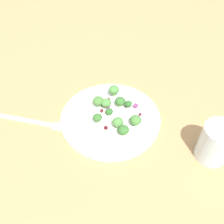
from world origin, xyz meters
TOP-DOWN VIEW (x-y plane):
  - ground_plane at (0.00, 0.00)cm, footprint 180.00×180.00cm
  - plate at (-0.44, 2.13)cm, footprint 25.62×25.62cm
  - dressing_pool at (-0.44, 2.13)cm, footprint 14.86×14.86cm
  - broccoli_floret_0 at (0.36, 1.44)cm, footprint 1.96×1.96cm
  - broccoli_floret_1 at (-4.10, 7.49)cm, footprint 2.84×2.84cm
  - broccoli_floret_2 at (-4.44, -4.31)cm, footprint 2.89×2.89cm
  - broccoli_floret_3 at (-0.52, -1.22)cm, footprint 2.66×2.66cm
  - broccoli_floret_4 at (1.06, -2.74)cm, footprint 2.87×2.87cm
  - broccoli_floret_5 at (0.28, 6.04)cm, footprint 2.72×2.72cm
  - broccoli_floret_6 at (-5.54, 1.61)cm, footprint 1.97×1.97cm
  - broccoli_floret_7 at (3.82, 2.58)cm, footprint 2.27×2.27cm
  - broccoli_floret_8 at (-4.01, -0.01)cm, footprint 2.71×2.71cm
  - broccoli_floret_9 at (-0.00, 8.79)cm, footprint 2.63×2.63cm
  - cranberry_0 at (-2.06, -2.95)cm, footprint 0.96×0.96cm
  - cranberry_1 at (2.93, 5.26)cm, footprint 0.98×0.98cm
  - cranberry_2 at (1.42, 0.02)cm, footprint 0.88×0.88cm
  - cranberry_3 at (-0.23, 8.43)cm, footprint 0.82×0.82cm
  - cranberry_4 at (0.14, 5.42)cm, footprint 0.98×0.98cm
  - cranberry_5 at (-6.73, 5.65)cm, footprint 0.71×0.71cm
  - onion_bit_0 at (-7.40, 2.37)cm, footprint 1.57×1.54cm
  - onion_bit_1 at (-0.02, -3.47)cm, footprint 1.35×1.15cm
  - onion_bit_2 at (-5.72, 1.04)cm, footprint 1.70×1.77cm
  - onion_bit_3 at (-5.48, 6.87)cm, footprint 1.43×1.22cm
  - onion_bit_4 at (-0.72, -1.08)cm, footprint 1.24×1.36cm
  - fork at (17.37, -5.85)cm, footprint 15.20×13.58cm
  - water_glass at (-15.24, 22.38)cm, footprint 7.25×7.25cm

SIDE VIEW (x-z plane):
  - ground_plane at x=0.00cm, z-range -2.00..0.00cm
  - fork at x=17.37cm, z-range 0.00..0.50cm
  - plate at x=-0.44cm, z-range 0.01..1.71cm
  - dressing_pool at x=-0.44cm, z-range 1.20..1.40cm
  - onion_bit_2 at x=-5.72cm, z-range 1.24..1.62cm
  - cranberry_1 at x=2.93cm, z-range 1.23..2.21cm
  - onion_bit_1 at x=-0.02cm, z-range 1.49..2.03cm
  - cranberry_4 at x=0.14cm, z-range 1.29..2.27cm
  - onion_bit_3 at x=-5.48cm, z-range 1.66..2.01cm
  - onion_bit_0 at x=-7.40cm, z-range 1.64..2.14cm
  - onion_bit_4 at x=-0.72cm, z-range 1.65..2.23cm
  - cranberry_0 at x=-2.06cm, z-range 1.46..2.42cm
  - cranberry_5 at x=-6.73cm, z-range 1.69..2.40cm
  - cranberry_3 at x=-0.23cm, z-range 1.72..2.54cm
  - cranberry_2 at x=1.42cm, z-range 1.71..2.59cm
  - broccoli_floret_0 at x=0.36cm, z-range 1.41..3.39cm
  - broccoli_floret_6 at x=-5.54cm, z-range 1.75..3.75cm
  - broccoli_floret_3 at x=-0.52cm, z-range 1.57..4.26cm
  - broccoli_floret_5 at x=0.28cm, z-range 1.57..4.33cm
  - broccoli_floret_1 at x=-4.10cm, z-range 1.53..4.40cm
  - broccoli_floret_8 at x=-4.01cm, z-range 1.60..4.34cm
  - broccoli_floret_9 at x=0.00cm, z-range 1.66..4.33cm
  - broccoli_floret_4 at x=1.06cm, z-range 1.59..4.50cm
  - broccoli_floret_7 at x=3.82cm, z-range 2.09..4.40cm
  - broccoli_floret_2 at x=-4.44cm, z-range 1.92..4.85cm
  - water_glass at x=-15.24cm, z-range 0.00..9.28cm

